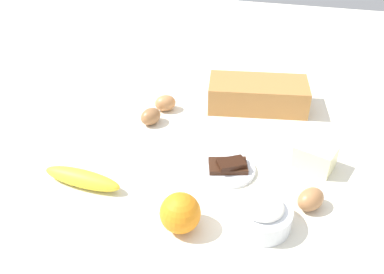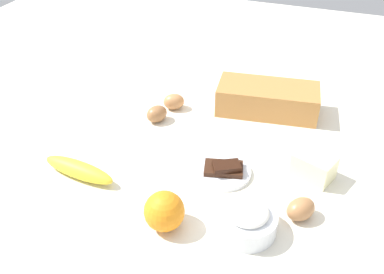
{
  "view_description": "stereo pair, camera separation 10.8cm",
  "coord_description": "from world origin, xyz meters",
  "px_view_note": "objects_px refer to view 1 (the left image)",
  "views": [
    {
      "loc": [
        0.2,
        -0.86,
        0.66
      ],
      "look_at": [
        0.0,
        0.0,
        0.04
      ],
      "focal_mm": 40.7,
      "sensor_mm": 36.0,
      "label": 1
    },
    {
      "loc": [
        0.31,
        -0.83,
        0.66
      ],
      "look_at": [
        0.0,
        0.0,
        0.04
      ],
      "focal_mm": 40.7,
      "sensor_mm": 36.0,
      "label": 2
    }
  ],
  "objects_px": {
    "banana": "(82,179)",
    "butter_block": "(315,157)",
    "egg_near_butter": "(165,103)",
    "orange_fruit": "(180,213)",
    "chocolate_plate": "(228,168)",
    "egg_loose": "(311,199)",
    "flour_bowl": "(262,214)",
    "egg_beside_bowl": "(151,116)",
    "loaf_pan": "(258,94)"
  },
  "relations": [
    {
      "from": "banana",
      "to": "butter_block",
      "type": "height_order",
      "value": "butter_block"
    },
    {
      "from": "egg_near_butter",
      "to": "orange_fruit",
      "type": "bearing_deg",
      "value": -69.98
    },
    {
      "from": "banana",
      "to": "chocolate_plate",
      "type": "bearing_deg",
      "value": 21.88
    },
    {
      "from": "egg_near_butter",
      "to": "egg_loose",
      "type": "relative_size",
      "value": 0.92
    },
    {
      "from": "flour_bowl",
      "to": "egg_loose",
      "type": "distance_m",
      "value": 0.12
    },
    {
      "from": "egg_beside_bowl",
      "to": "butter_block",
      "type": "bearing_deg",
      "value": -11.67
    },
    {
      "from": "loaf_pan",
      "to": "egg_loose",
      "type": "distance_m",
      "value": 0.42
    },
    {
      "from": "butter_block",
      "to": "chocolate_plate",
      "type": "height_order",
      "value": "butter_block"
    },
    {
      "from": "banana",
      "to": "egg_beside_bowl",
      "type": "bearing_deg",
      "value": 75.6
    },
    {
      "from": "flour_bowl",
      "to": "egg_near_butter",
      "type": "height_order",
      "value": "flour_bowl"
    },
    {
      "from": "egg_near_butter",
      "to": "chocolate_plate",
      "type": "xyz_separation_m",
      "value": [
        0.22,
        -0.23,
        -0.01
      ]
    },
    {
      "from": "flour_bowl",
      "to": "butter_block",
      "type": "relative_size",
      "value": 1.35
    },
    {
      "from": "chocolate_plate",
      "to": "egg_near_butter",
      "type": "bearing_deg",
      "value": 133.68
    },
    {
      "from": "orange_fruit",
      "to": "egg_loose",
      "type": "relative_size",
      "value": 1.26
    },
    {
      "from": "egg_beside_bowl",
      "to": "chocolate_plate",
      "type": "relative_size",
      "value": 0.47
    },
    {
      "from": "orange_fruit",
      "to": "flour_bowl",
      "type": "bearing_deg",
      "value": 15.95
    },
    {
      "from": "egg_beside_bowl",
      "to": "orange_fruit",
      "type": "bearing_deg",
      "value": -63.53
    },
    {
      "from": "chocolate_plate",
      "to": "banana",
      "type": "bearing_deg",
      "value": -158.12
    },
    {
      "from": "egg_near_butter",
      "to": "egg_loose",
      "type": "xyz_separation_m",
      "value": [
        0.41,
        -0.31,
        0.0
      ]
    },
    {
      "from": "flour_bowl",
      "to": "egg_beside_bowl",
      "type": "height_order",
      "value": "flour_bowl"
    },
    {
      "from": "banana",
      "to": "egg_loose",
      "type": "relative_size",
      "value": 2.89
    },
    {
      "from": "flour_bowl",
      "to": "egg_loose",
      "type": "height_order",
      "value": "flour_bowl"
    },
    {
      "from": "butter_block",
      "to": "egg_beside_bowl",
      "type": "height_order",
      "value": "butter_block"
    },
    {
      "from": "butter_block",
      "to": "egg_loose",
      "type": "relative_size",
      "value": 1.37
    },
    {
      "from": "egg_beside_bowl",
      "to": "egg_loose",
      "type": "bearing_deg",
      "value": -28.57
    },
    {
      "from": "egg_loose",
      "to": "loaf_pan",
      "type": "bearing_deg",
      "value": 111.79
    },
    {
      "from": "loaf_pan",
      "to": "egg_beside_bowl",
      "type": "distance_m",
      "value": 0.32
    },
    {
      "from": "egg_loose",
      "to": "chocolate_plate",
      "type": "bearing_deg",
      "value": 157.24
    },
    {
      "from": "loaf_pan",
      "to": "chocolate_plate",
      "type": "xyz_separation_m",
      "value": [
        -0.03,
        -0.31,
        -0.03
      ]
    },
    {
      "from": "loaf_pan",
      "to": "butter_block",
      "type": "distance_m",
      "value": 0.3
    },
    {
      "from": "egg_beside_bowl",
      "to": "egg_near_butter",
      "type": "bearing_deg",
      "value": 76.13
    },
    {
      "from": "flour_bowl",
      "to": "banana",
      "type": "height_order",
      "value": "flour_bowl"
    },
    {
      "from": "orange_fruit",
      "to": "egg_beside_bowl",
      "type": "distance_m",
      "value": 0.4
    },
    {
      "from": "butter_block",
      "to": "egg_near_butter",
      "type": "bearing_deg",
      "value": 158.13
    },
    {
      "from": "loaf_pan",
      "to": "butter_block",
      "type": "bearing_deg",
      "value": -64.39
    },
    {
      "from": "egg_beside_bowl",
      "to": "flour_bowl",
      "type": "bearing_deg",
      "value": -42.7
    },
    {
      "from": "orange_fruit",
      "to": "egg_near_butter",
      "type": "distance_m",
      "value": 0.46
    },
    {
      "from": "egg_loose",
      "to": "chocolate_plate",
      "type": "relative_size",
      "value": 0.51
    },
    {
      "from": "flour_bowl",
      "to": "butter_block",
      "type": "height_order",
      "value": "flour_bowl"
    },
    {
      "from": "loaf_pan",
      "to": "egg_near_butter",
      "type": "height_order",
      "value": "loaf_pan"
    },
    {
      "from": "loaf_pan",
      "to": "orange_fruit",
      "type": "xyz_separation_m",
      "value": [
        -0.1,
        -0.51,
        -0.0
      ]
    },
    {
      "from": "banana",
      "to": "egg_beside_bowl",
      "type": "height_order",
      "value": "egg_beside_bowl"
    },
    {
      "from": "butter_block",
      "to": "egg_loose",
      "type": "bearing_deg",
      "value": -92.57
    },
    {
      "from": "flour_bowl",
      "to": "egg_loose",
      "type": "bearing_deg",
      "value": 38.05
    },
    {
      "from": "banana",
      "to": "flour_bowl",
      "type": "bearing_deg",
      "value": -4.0
    },
    {
      "from": "flour_bowl",
      "to": "chocolate_plate",
      "type": "height_order",
      "value": "flour_bowl"
    },
    {
      "from": "loaf_pan",
      "to": "flour_bowl",
      "type": "distance_m",
      "value": 0.47
    },
    {
      "from": "chocolate_plate",
      "to": "butter_block",
      "type": "bearing_deg",
      "value": 18.27
    },
    {
      "from": "banana",
      "to": "orange_fruit",
      "type": "bearing_deg",
      "value": -16.53
    },
    {
      "from": "egg_near_butter",
      "to": "egg_loose",
      "type": "height_order",
      "value": "egg_loose"
    }
  ]
}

